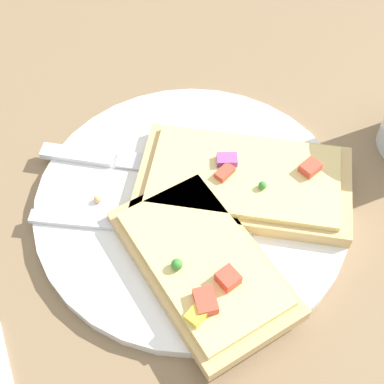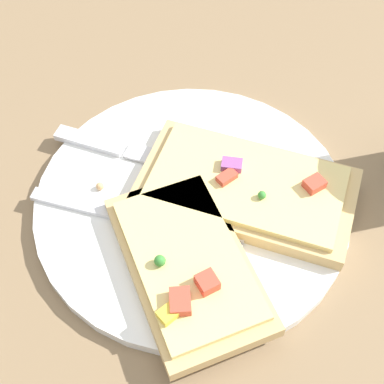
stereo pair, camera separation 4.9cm
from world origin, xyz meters
name	(u,v)px [view 1 (the left image)]	position (x,y,z in m)	size (l,w,h in m)	color
ground_plane	(192,206)	(0.00, 0.00, 0.00)	(4.00, 4.00, 0.00)	#7F6647
plate	(192,202)	(0.00, 0.00, 0.01)	(0.29, 0.29, 0.01)	white
fork	(153,227)	(-0.02, 0.05, 0.01)	(0.11, 0.18, 0.01)	silver
knife	(121,161)	(0.07, 0.05, 0.01)	(0.12, 0.17, 0.01)	silver
pizza_slice_main	(244,180)	(-0.01, -0.05, 0.02)	(0.19, 0.22, 0.03)	tan
pizza_slice_corner	(202,262)	(-0.07, 0.02, 0.02)	(0.18, 0.12, 0.03)	tan
crumb_scatter	(222,213)	(-0.03, -0.02, 0.02)	(0.11, 0.19, 0.01)	tan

